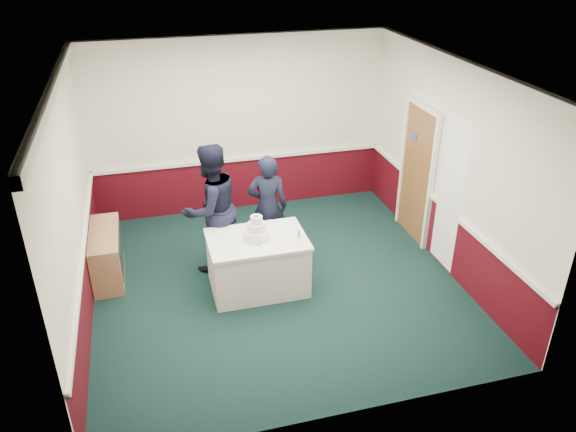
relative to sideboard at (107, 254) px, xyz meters
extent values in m
plane|color=#132F29|center=(2.28, -0.82, -0.35)|extent=(5.00, 5.00, 0.00)
cube|color=silver|center=(2.28, 1.66, 1.15)|extent=(5.00, 0.05, 3.00)
cube|color=silver|center=(-0.20, -0.82, 1.15)|extent=(0.05, 5.00, 3.00)
cube|color=silver|center=(4.75, -0.82, 1.15)|extent=(0.05, 5.00, 3.00)
cube|color=white|center=(2.28, -0.82, 2.62)|extent=(5.00, 5.00, 0.05)
cube|color=#470912|center=(2.28, 1.66, 0.10)|extent=(5.00, 0.02, 0.90)
cube|color=white|center=(2.28, 1.65, 0.57)|extent=(4.98, 0.05, 0.06)
cube|color=white|center=(2.28, 1.64, 2.58)|extent=(5.00, 0.08, 0.12)
cube|color=olive|center=(4.74, -0.02, 0.70)|extent=(0.05, 0.90, 2.10)
cube|color=#234799|center=(4.71, 0.13, 1.27)|extent=(0.01, 0.12, 0.12)
cube|color=white|center=(4.70, -1.07, 0.85)|extent=(0.02, 0.60, 2.20)
cube|color=#A57650|center=(0.00, 0.00, 0.00)|extent=(0.40, 1.20, 0.70)
cube|color=black|center=(0.20, 0.00, 0.05)|extent=(0.01, 1.00, 0.50)
cube|color=white|center=(2.01, -0.86, 0.03)|extent=(1.28, 0.88, 0.76)
cube|color=white|center=(2.01, -0.86, 0.42)|extent=(1.32, 0.92, 0.04)
cylinder|color=white|center=(2.01, -0.86, 0.50)|extent=(0.34, 0.34, 0.12)
cylinder|color=silver|center=(2.01, -0.86, 0.45)|extent=(0.35, 0.35, 0.03)
cylinder|color=white|center=(2.01, -0.86, 0.61)|extent=(0.24, 0.24, 0.11)
cylinder|color=silver|center=(2.01, -0.86, 0.57)|extent=(0.25, 0.25, 0.02)
cylinder|color=white|center=(2.01, -0.86, 0.72)|extent=(0.16, 0.16, 0.10)
cylinder|color=silver|center=(2.01, -0.86, 0.68)|extent=(0.17, 0.17, 0.02)
sphere|color=#EDE5C9|center=(2.01, -0.86, 0.79)|extent=(0.03, 0.03, 0.03)
sphere|color=#EDE5C9|center=(2.03, -0.85, 0.79)|extent=(0.03, 0.03, 0.03)
sphere|color=#EDE5C9|center=(1.99, -0.84, 0.79)|extent=(0.03, 0.03, 0.03)
sphere|color=#EDE5C9|center=(2.02, -0.88, 0.79)|extent=(0.03, 0.03, 0.03)
sphere|color=#EDE5C9|center=(1.98, -0.87, 0.79)|extent=(0.03, 0.03, 0.03)
cube|color=silver|center=(1.98, -1.06, 0.44)|extent=(0.10, 0.21, 0.00)
cylinder|color=silver|center=(2.51, -1.14, 0.44)|extent=(0.05, 0.05, 0.01)
cylinder|color=silver|center=(2.51, -1.14, 0.49)|extent=(0.01, 0.01, 0.09)
cylinder|color=silver|center=(2.51, -1.14, 0.59)|extent=(0.04, 0.04, 0.11)
imported|color=black|center=(1.50, -0.15, 0.60)|extent=(1.16, 1.08, 1.91)
imported|color=black|center=(2.35, -0.03, 0.46)|extent=(0.66, 0.50, 1.62)
camera|label=1|loc=(0.72, -7.23, 4.20)|focal=35.00mm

